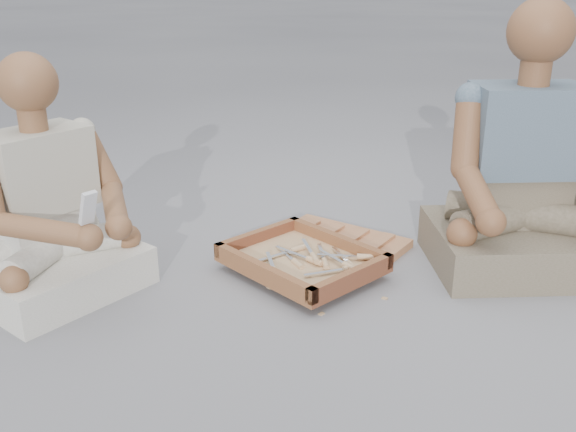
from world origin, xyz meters
The scene contains 32 objects.
ground centered at (0.00, 0.00, 0.00)m, with size 60.00×60.00×0.00m, color gray.
carved_panel centered at (-0.13, 0.60, 0.02)m, with size 0.53×0.35×0.04m, color #9D653C.
tool_tray centered at (-0.15, 0.30, 0.06)m, with size 0.64×0.58×0.07m.
chisel_0 centered at (-0.16, 0.27, 0.06)m, with size 0.19×0.15×0.02m.
chisel_1 centered at (0.04, 0.29, 0.07)m, with size 0.16×0.17×0.02m.
chisel_2 centered at (-0.06, 0.31, 0.07)m, with size 0.13×0.20×0.02m.
chisel_3 centered at (-0.11, 0.30, 0.07)m, with size 0.22×0.07×0.02m.
chisel_4 centered at (0.04, 0.31, 0.08)m, with size 0.20×0.12×0.02m.
chisel_5 centered at (-0.21, 0.35, 0.07)m, with size 0.11×0.21×0.02m.
chisel_6 centered at (-0.17, 0.14, 0.08)m, with size 0.15×0.18×0.02m.
chisel_7 centered at (0.04, 0.34, 0.07)m, with size 0.17×0.17×0.02m.
chisel_8 centered at (0.05, 0.40, 0.08)m, with size 0.21×0.10×0.02m.
chisel_9 centered at (-0.10, 0.32, 0.08)m, with size 0.16×0.18×0.02m.
wood_chip_0 centered at (0.20, 0.26, 0.00)m, with size 0.02×0.01×0.00m, color tan.
wood_chip_1 centered at (0.06, 0.27, 0.00)m, with size 0.02×0.01×0.00m, color tan.
wood_chip_2 centered at (0.03, 0.33, 0.00)m, with size 0.02×0.01×0.00m, color tan.
wood_chip_3 centered at (-0.20, 0.15, 0.00)m, with size 0.02×0.01×0.00m, color tan.
wood_chip_4 centered at (-0.42, 0.26, 0.00)m, with size 0.02×0.01×0.00m, color tan.
wood_chip_5 centered at (-0.44, 0.54, 0.00)m, with size 0.02×0.01×0.00m, color tan.
wood_chip_6 centered at (-0.24, 0.27, 0.00)m, with size 0.02×0.01×0.00m, color tan.
wood_chip_7 centered at (-0.15, 0.28, 0.00)m, with size 0.02×0.01×0.00m, color tan.
wood_chip_8 centered at (0.05, 0.34, 0.00)m, with size 0.02×0.01×0.00m, color tan.
wood_chip_9 centered at (-0.04, 0.41, 0.00)m, with size 0.02×0.01×0.00m, color tan.
wood_chip_10 centered at (-0.31, 0.59, 0.00)m, with size 0.02×0.01×0.00m, color tan.
wood_chip_11 centered at (-0.30, 0.21, 0.00)m, with size 0.02×0.01×0.00m, color tan.
wood_chip_12 centered at (0.05, 0.06, 0.00)m, with size 0.02×0.01×0.00m, color tan.
wood_chip_13 centered at (-0.49, 0.52, 0.00)m, with size 0.02×0.01×0.00m, color tan.
wood_chip_14 centered at (-0.20, 0.27, 0.00)m, with size 0.02×0.01×0.00m, color tan.
wood_chip_15 centered at (-0.06, 0.53, 0.00)m, with size 0.02×0.01×0.00m, color tan.
craftsman centered at (-0.85, -0.22, 0.29)m, with size 0.61×0.61×0.84m.
companion centered at (0.55, 0.77, 0.33)m, with size 0.81×0.76×1.00m.
mobile_phone centered at (-0.56, -0.33, 0.41)m, with size 0.06×0.06×0.11m.
Camera 1 is at (0.83, -1.66, 1.08)m, focal length 40.00 mm.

